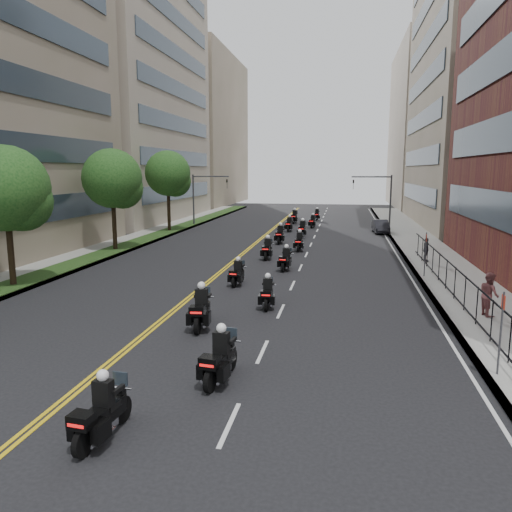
{
  "coord_description": "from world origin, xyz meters",
  "views": [
    {
      "loc": [
        5.78,
        -10.95,
        6.11
      ],
      "look_at": [
        1.21,
        15.07,
        1.53
      ],
      "focal_mm": 35.0,
      "sensor_mm": 36.0,
      "label": 1
    }
  ],
  "objects_px": {
    "motorcycle_3": "(268,294)",
    "motorcycle_10": "(289,225)",
    "motorcycle_5": "(286,260)",
    "motorcycle_11": "(313,222)",
    "motorcycle_1": "(220,359)",
    "motorcycle_12": "(294,217)",
    "motorcycle_13": "(317,215)",
    "motorcycle_6": "(268,250)",
    "pedestrian_b": "(489,294)",
    "motorcycle_8": "(280,235)",
    "pedestrian_c": "(426,250)",
    "motorcycle_4": "(238,274)",
    "motorcycle_7": "(299,242)",
    "parked_sedan": "(381,226)",
    "motorcycle_9": "(302,230)",
    "motorcycle_0": "(101,413)",
    "motorcycle_2": "(201,310)"
  },
  "relations": [
    {
      "from": "motorcycle_10",
      "to": "pedestrian_b",
      "type": "relative_size",
      "value": 1.25
    },
    {
      "from": "motorcycle_3",
      "to": "motorcycle_6",
      "type": "height_order",
      "value": "motorcycle_6"
    },
    {
      "from": "motorcycle_12",
      "to": "parked_sedan",
      "type": "distance_m",
      "value": 11.72
    },
    {
      "from": "motorcycle_1",
      "to": "motorcycle_7",
      "type": "distance_m",
      "value": 24.26
    },
    {
      "from": "motorcycle_2",
      "to": "pedestrian_c",
      "type": "height_order",
      "value": "motorcycle_2"
    },
    {
      "from": "motorcycle_5",
      "to": "motorcycle_13",
      "type": "height_order",
      "value": "motorcycle_13"
    },
    {
      "from": "motorcycle_6",
      "to": "motorcycle_12",
      "type": "distance_m",
      "value": 23.58
    },
    {
      "from": "parked_sedan",
      "to": "pedestrian_b",
      "type": "distance_m",
      "value": 28.71
    },
    {
      "from": "motorcycle_0",
      "to": "pedestrian_c",
      "type": "distance_m",
      "value": 26.27
    },
    {
      "from": "motorcycle_8",
      "to": "motorcycle_9",
      "type": "xyz_separation_m",
      "value": [
        1.52,
        4.22,
        0.0
      ]
    },
    {
      "from": "motorcycle_5",
      "to": "motorcycle_10",
      "type": "xyz_separation_m",
      "value": [
        -1.9,
        19.53,
        0.03
      ]
    },
    {
      "from": "motorcycle_0",
      "to": "motorcycle_9",
      "type": "distance_m",
      "value": 35.7
    },
    {
      "from": "motorcycle_0",
      "to": "motorcycle_13",
      "type": "relative_size",
      "value": 1.03
    },
    {
      "from": "motorcycle_3",
      "to": "motorcycle_1",
      "type": "bearing_deg",
      "value": -94.73
    },
    {
      "from": "motorcycle_1",
      "to": "motorcycle_9",
      "type": "relative_size",
      "value": 0.99
    },
    {
      "from": "pedestrian_b",
      "to": "motorcycle_10",
      "type": "bearing_deg",
      "value": 10.18
    },
    {
      "from": "motorcycle_3",
      "to": "motorcycle_10",
      "type": "relative_size",
      "value": 0.93
    },
    {
      "from": "motorcycle_7",
      "to": "motorcycle_1",
      "type": "bearing_deg",
      "value": -88.83
    },
    {
      "from": "motorcycle_6",
      "to": "motorcycle_8",
      "type": "bearing_deg",
      "value": 91.14
    },
    {
      "from": "motorcycle_4",
      "to": "motorcycle_7",
      "type": "xyz_separation_m",
      "value": [
        2.25,
        12.01,
        0.05
      ]
    },
    {
      "from": "motorcycle_6",
      "to": "motorcycle_9",
      "type": "xyz_separation_m",
      "value": [
        1.45,
        11.77,
        0.03
      ]
    },
    {
      "from": "motorcycle_0",
      "to": "pedestrian_b",
      "type": "relative_size",
      "value": 1.23
    },
    {
      "from": "motorcycle_0",
      "to": "motorcycle_8",
      "type": "xyz_separation_m",
      "value": [
        0.11,
        31.45,
        0.04
      ]
    },
    {
      "from": "motorcycle_5",
      "to": "motorcycle_11",
      "type": "relative_size",
      "value": 1.02
    },
    {
      "from": "motorcycle_8",
      "to": "motorcycle_12",
      "type": "distance_m",
      "value": 16.03
    },
    {
      "from": "motorcycle_11",
      "to": "pedestrian_b",
      "type": "height_order",
      "value": "pedestrian_b"
    },
    {
      "from": "motorcycle_10",
      "to": "motorcycle_13",
      "type": "bearing_deg",
      "value": 82.72
    },
    {
      "from": "motorcycle_2",
      "to": "motorcycle_5",
      "type": "xyz_separation_m",
      "value": [
        1.95,
        11.94,
        -0.09
      ]
    },
    {
      "from": "motorcycle_3",
      "to": "motorcycle_5",
      "type": "relative_size",
      "value": 0.97
    },
    {
      "from": "motorcycle_8",
      "to": "motorcycle_11",
      "type": "height_order",
      "value": "motorcycle_8"
    },
    {
      "from": "motorcycle_2",
      "to": "motorcycle_5",
      "type": "distance_m",
      "value": 12.1
    },
    {
      "from": "motorcycle_8",
      "to": "pedestrian_b",
      "type": "bearing_deg",
      "value": -59.75
    },
    {
      "from": "motorcycle_6",
      "to": "motorcycle_3",
      "type": "bearing_deg",
      "value": -80.79
    },
    {
      "from": "motorcycle_13",
      "to": "pedestrian_c",
      "type": "relative_size",
      "value": 1.39
    },
    {
      "from": "motorcycle_0",
      "to": "motorcycle_8",
      "type": "relative_size",
      "value": 0.94
    },
    {
      "from": "motorcycle_6",
      "to": "motorcycle_10",
      "type": "height_order",
      "value": "motorcycle_10"
    },
    {
      "from": "motorcycle_11",
      "to": "pedestrian_c",
      "type": "height_order",
      "value": "pedestrian_c"
    },
    {
      "from": "motorcycle_1",
      "to": "pedestrian_b",
      "type": "distance_m",
      "value": 12.35
    },
    {
      "from": "pedestrian_b",
      "to": "pedestrian_c",
      "type": "xyz_separation_m",
      "value": [
        -0.59,
        12.44,
        -0.12
      ]
    },
    {
      "from": "motorcycle_5",
      "to": "motorcycle_11",
      "type": "xyz_separation_m",
      "value": [
        0.2,
        23.2,
        -0.01
      ]
    },
    {
      "from": "motorcycle_6",
      "to": "motorcycle_13",
      "type": "relative_size",
      "value": 1.04
    },
    {
      "from": "motorcycle_0",
      "to": "motorcycle_3",
      "type": "bearing_deg",
      "value": 86.63
    },
    {
      "from": "motorcycle_3",
      "to": "pedestrian_b",
      "type": "height_order",
      "value": "pedestrian_b"
    },
    {
      "from": "motorcycle_1",
      "to": "motorcycle_6",
      "type": "xyz_separation_m",
      "value": [
        -1.69,
        20.32,
        -0.02
      ]
    },
    {
      "from": "motorcycle_0",
      "to": "motorcycle_7",
      "type": "xyz_separation_m",
      "value": [
        2.04,
        27.83,
        -0.0
      ]
    },
    {
      "from": "motorcycle_1",
      "to": "motorcycle_12",
      "type": "height_order",
      "value": "motorcycle_12"
    },
    {
      "from": "motorcycle_7",
      "to": "motorcycle_8",
      "type": "bearing_deg",
      "value": 119.67
    },
    {
      "from": "motorcycle_5",
      "to": "motorcycle_1",
      "type": "bearing_deg",
      "value": -83.27
    },
    {
      "from": "motorcycle_8",
      "to": "motorcycle_6",
      "type": "bearing_deg",
      "value": -88.52
    },
    {
      "from": "motorcycle_13",
      "to": "motorcycle_6",
      "type": "bearing_deg",
      "value": -94.02
    }
  ]
}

